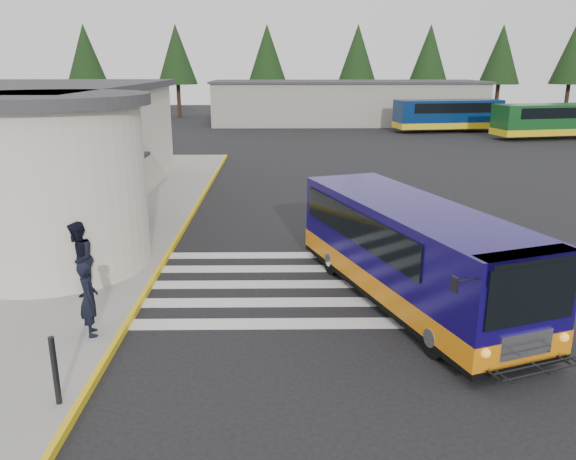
{
  "coord_description": "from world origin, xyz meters",
  "views": [
    {
      "loc": [
        -0.58,
        -14.88,
        5.68
      ],
      "look_at": [
        -0.38,
        -0.5,
        1.44
      ],
      "focal_mm": 35.0,
      "sensor_mm": 36.0,
      "label": 1
    }
  ],
  "objects_px": {
    "far_bus_b": "(551,119)",
    "bollard": "(55,371)",
    "pedestrian_b": "(78,259)",
    "pedestrian_a": "(89,299)",
    "transit_bus": "(410,256)",
    "far_bus_a": "(448,114)"
  },
  "relations": [
    {
      "from": "pedestrian_b",
      "to": "far_bus_b",
      "type": "relative_size",
      "value": 0.2
    },
    {
      "from": "pedestrian_a",
      "to": "far_bus_b",
      "type": "height_order",
      "value": "far_bus_b"
    },
    {
      "from": "far_bus_b",
      "to": "pedestrian_b",
      "type": "bearing_deg",
      "value": 128.75
    },
    {
      "from": "pedestrian_a",
      "to": "pedestrian_b",
      "type": "xyz_separation_m",
      "value": [
        -0.97,
        2.2,
        0.12
      ]
    },
    {
      "from": "transit_bus",
      "to": "pedestrian_a",
      "type": "bearing_deg",
      "value": 176.85
    },
    {
      "from": "far_bus_a",
      "to": "pedestrian_b",
      "type": "bearing_deg",
      "value": 143.4
    },
    {
      "from": "pedestrian_a",
      "to": "pedestrian_b",
      "type": "relative_size",
      "value": 0.87
    },
    {
      "from": "far_bus_a",
      "to": "far_bus_b",
      "type": "bearing_deg",
      "value": -134.01
    },
    {
      "from": "bollard",
      "to": "far_bus_a",
      "type": "height_order",
      "value": "far_bus_a"
    },
    {
      "from": "far_bus_b",
      "to": "bollard",
      "type": "bearing_deg",
      "value": 133.92
    },
    {
      "from": "pedestrian_a",
      "to": "far_bus_a",
      "type": "height_order",
      "value": "far_bus_a"
    },
    {
      "from": "pedestrian_b",
      "to": "far_bus_b",
      "type": "xyz_separation_m",
      "value": [
        26.47,
        31.71,
        0.44
      ]
    },
    {
      "from": "bollard",
      "to": "transit_bus",
      "type": "bearing_deg",
      "value": 33.55
    },
    {
      "from": "pedestrian_b",
      "to": "far_bus_b",
      "type": "distance_m",
      "value": 41.31
    },
    {
      "from": "far_bus_a",
      "to": "far_bus_b",
      "type": "distance_m",
      "value": 8.36
    },
    {
      "from": "far_bus_b",
      "to": "transit_bus",
      "type": "bearing_deg",
      "value": 138.75
    },
    {
      "from": "far_bus_a",
      "to": "bollard",
      "type": "bearing_deg",
      "value": 147.62
    },
    {
      "from": "transit_bus",
      "to": "bollard",
      "type": "bearing_deg",
      "value": -165.49
    },
    {
      "from": "pedestrian_a",
      "to": "bollard",
      "type": "height_order",
      "value": "pedestrian_a"
    },
    {
      "from": "pedestrian_b",
      "to": "bollard",
      "type": "relative_size",
      "value": 1.51
    },
    {
      "from": "pedestrian_a",
      "to": "far_bus_b",
      "type": "xyz_separation_m",
      "value": [
        25.5,
        33.92,
        0.56
      ]
    },
    {
      "from": "pedestrian_b",
      "to": "far_bus_a",
      "type": "bearing_deg",
      "value": 134.58
    }
  ]
}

